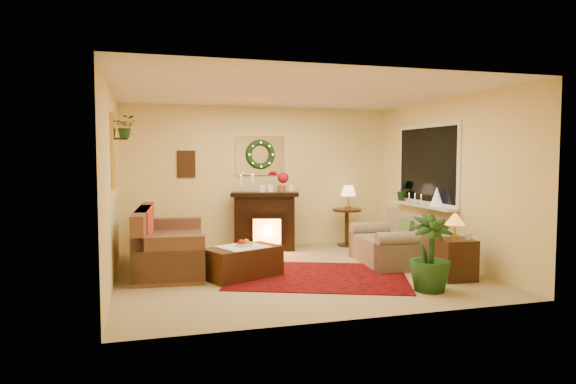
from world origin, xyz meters
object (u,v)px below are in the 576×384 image
object	(u,v)px
fireplace	(265,220)
loveseat	(387,237)
sofa	(171,241)
end_table_square	(455,260)
side_table_round	(347,229)
coffee_table	(243,263)

from	to	relation	value
fireplace	loveseat	distance (m)	2.29
sofa	end_table_square	xyz separation A→B (m)	(3.71, -1.73, -0.16)
side_table_round	coffee_table	xyz separation A→B (m)	(-2.37, -1.95, -0.12)
coffee_table	fireplace	bearing A→B (deg)	44.36
sofa	coffee_table	xyz separation A→B (m)	(0.93, -0.81, -0.22)
side_table_round	coffee_table	distance (m)	3.07
end_table_square	coffee_table	world-z (taller)	end_table_square
sofa	loveseat	bearing A→B (deg)	-4.03
loveseat	end_table_square	size ratio (longest dim) A/B	2.45
loveseat	end_table_square	world-z (taller)	loveseat
sofa	fireplace	world-z (taller)	fireplace
fireplace	coffee_table	bearing A→B (deg)	-97.59
loveseat	end_table_square	bearing A→B (deg)	-66.96
fireplace	side_table_round	size ratio (longest dim) A/B	1.52
end_table_square	coffee_table	xyz separation A→B (m)	(-2.78, 0.92, -0.06)
fireplace	loveseat	size ratio (longest dim) A/B	0.77
sofa	loveseat	world-z (taller)	sofa
end_table_square	side_table_round	bearing A→B (deg)	98.08
sofa	loveseat	xyz separation A→B (m)	(3.30, -0.51, -0.01)
side_table_round	loveseat	bearing A→B (deg)	-90.13
loveseat	side_table_round	distance (m)	1.66
coffee_table	end_table_square	bearing A→B (deg)	-42.16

